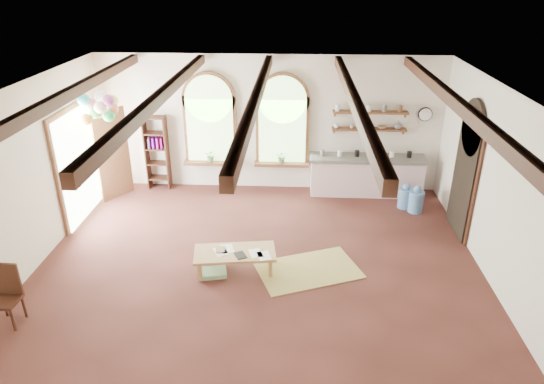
# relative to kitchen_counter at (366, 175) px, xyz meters

# --- Properties ---
(floor) EXTENTS (8.00, 8.00, 0.00)m
(floor) POSITION_rel_kitchen_counter_xyz_m (-2.30, -3.20, -0.48)
(floor) COLOR #562923
(floor) RESTS_ON ground
(ceiling_beams) EXTENTS (6.20, 6.80, 0.18)m
(ceiling_beams) POSITION_rel_kitchen_counter_xyz_m (-2.30, -3.20, 2.62)
(ceiling_beams) COLOR #3C1E13
(ceiling_beams) RESTS_ON ceiling
(window_left) EXTENTS (1.30, 0.28, 2.20)m
(window_left) POSITION_rel_kitchen_counter_xyz_m (-3.70, 0.23, 1.16)
(window_left) COLOR brown
(window_left) RESTS_ON floor
(window_right) EXTENTS (1.30, 0.28, 2.20)m
(window_right) POSITION_rel_kitchen_counter_xyz_m (-2.00, 0.23, 1.16)
(window_right) COLOR brown
(window_right) RESTS_ON floor
(left_doorway) EXTENTS (0.10, 1.90, 2.50)m
(left_doorway) POSITION_rel_kitchen_counter_xyz_m (-6.25, -1.40, 0.67)
(left_doorway) COLOR brown
(left_doorway) RESTS_ON floor
(right_doorway) EXTENTS (0.10, 1.30, 2.40)m
(right_doorway) POSITION_rel_kitchen_counter_xyz_m (1.65, -1.70, 0.62)
(right_doorway) COLOR black
(right_doorway) RESTS_ON floor
(kitchen_counter) EXTENTS (2.68, 0.62, 0.94)m
(kitchen_counter) POSITION_rel_kitchen_counter_xyz_m (0.00, 0.00, 0.00)
(kitchen_counter) COLOR beige
(kitchen_counter) RESTS_ON floor
(wall_shelf_lower) EXTENTS (1.70, 0.24, 0.04)m
(wall_shelf_lower) POSITION_rel_kitchen_counter_xyz_m (0.00, 0.18, 1.07)
(wall_shelf_lower) COLOR brown
(wall_shelf_lower) RESTS_ON wall_back
(wall_shelf_upper) EXTENTS (1.70, 0.24, 0.04)m
(wall_shelf_upper) POSITION_rel_kitchen_counter_xyz_m (0.00, 0.18, 1.47)
(wall_shelf_upper) COLOR brown
(wall_shelf_upper) RESTS_ON wall_back
(wall_clock) EXTENTS (0.32, 0.04, 0.32)m
(wall_clock) POSITION_rel_kitchen_counter_xyz_m (1.25, 0.25, 1.42)
(wall_clock) COLOR black
(wall_clock) RESTS_ON wall_back
(bookshelf) EXTENTS (0.53, 0.32, 1.80)m
(bookshelf) POSITION_rel_kitchen_counter_xyz_m (-5.00, 0.12, 0.42)
(bookshelf) COLOR #3C1E13
(bookshelf) RESTS_ON floor
(coffee_table) EXTENTS (1.50, 0.84, 0.40)m
(coffee_table) POSITION_rel_kitchen_counter_xyz_m (-2.70, -3.44, -0.12)
(coffee_table) COLOR #A6794C
(coffee_table) RESTS_ON floor
(side_chair) EXTENTS (0.39, 0.39, 0.96)m
(side_chair) POSITION_rel_kitchen_counter_xyz_m (-5.95, -4.98, -0.20)
(side_chair) COLOR #3C1E13
(side_chair) RESTS_ON floor
(floor_mat) EXTENTS (2.03, 1.65, 0.02)m
(floor_mat) POSITION_rel_kitchen_counter_xyz_m (-1.40, -3.34, -0.47)
(floor_mat) COLOR tan
(floor_mat) RESTS_ON floor
(floor_cushion) EXTENTS (0.57, 0.57, 0.08)m
(floor_cushion) POSITION_rel_kitchen_counter_xyz_m (-3.10, -3.50, -0.43)
(floor_cushion) COLOR gray
(floor_cushion) RESTS_ON floor
(water_jug_a) EXTENTS (0.31, 0.31, 0.59)m
(water_jug_a) POSITION_rel_kitchen_counter_xyz_m (0.80, -0.70, -0.22)
(water_jug_a) COLOR #5989C0
(water_jug_a) RESTS_ON floor
(water_jug_b) EXTENTS (0.32, 0.32, 0.63)m
(water_jug_b) POSITION_rel_kitchen_counter_xyz_m (1.00, -0.90, -0.21)
(water_jug_b) COLOR #5989C0
(water_jug_b) RESTS_ON floor
(balloon_cluster) EXTENTS (0.84, 0.84, 1.15)m
(balloon_cluster) POSITION_rel_kitchen_counter_xyz_m (-5.70, -1.19, 1.87)
(balloon_cluster) COLOR white
(balloon_cluster) RESTS_ON floor
(table_book) EXTENTS (0.19, 0.25, 0.02)m
(table_book) POSITION_rel_kitchen_counter_xyz_m (-3.04, -3.41, -0.06)
(table_book) COLOR olive
(table_book) RESTS_ON coffee_table
(tablet) EXTENTS (0.26, 0.29, 0.01)m
(tablet) POSITION_rel_kitchen_counter_xyz_m (-2.59, -3.55, -0.07)
(tablet) COLOR black
(tablet) RESTS_ON coffee_table
(potted_plant_left) EXTENTS (0.27, 0.23, 0.30)m
(potted_plant_left) POSITION_rel_kitchen_counter_xyz_m (-3.70, 0.12, 0.37)
(potted_plant_left) COLOR #598C4C
(potted_plant_left) RESTS_ON window_left
(potted_plant_right) EXTENTS (0.27, 0.23, 0.30)m
(potted_plant_right) POSITION_rel_kitchen_counter_xyz_m (-2.00, 0.12, 0.37)
(potted_plant_right) COLOR #598C4C
(potted_plant_right) RESTS_ON window_right
(shelf_cup_a) EXTENTS (0.12, 0.10, 0.10)m
(shelf_cup_a) POSITION_rel_kitchen_counter_xyz_m (-0.75, 0.18, 1.14)
(shelf_cup_a) COLOR white
(shelf_cup_a) RESTS_ON wall_shelf_lower
(shelf_cup_b) EXTENTS (0.10, 0.10, 0.09)m
(shelf_cup_b) POSITION_rel_kitchen_counter_xyz_m (-0.40, 0.18, 1.14)
(shelf_cup_b) COLOR beige
(shelf_cup_b) RESTS_ON wall_shelf_lower
(shelf_bowl_a) EXTENTS (0.22, 0.22, 0.05)m
(shelf_bowl_a) POSITION_rel_kitchen_counter_xyz_m (-0.05, 0.18, 1.12)
(shelf_bowl_a) COLOR beige
(shelf_bowl_a) RESTS_ON wall_shelf_lower
(shelf_bowl_b) EXTENTS (0.20, 0.20, 0.06)m
(shelf_bowl_b) POSITION_rel_kitchen_counter_xyz_m (0.30, 0.18, 1.12)
(shelf_bowl_b) COLOR #8C664C
(shelf_bowl_b) RESTS_ON wall_shelf_lower
(shelf_vase) EXTENTS (0.18, 0.18, 0.19)m
(shelf_vase) POSITION_rel_kitchen_counter_xyz_m (0.65, 0.18, 1.19)
(shelf_vase) COLOR slate
(shelf_vase) RESTS_ON wall_shelf_lower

